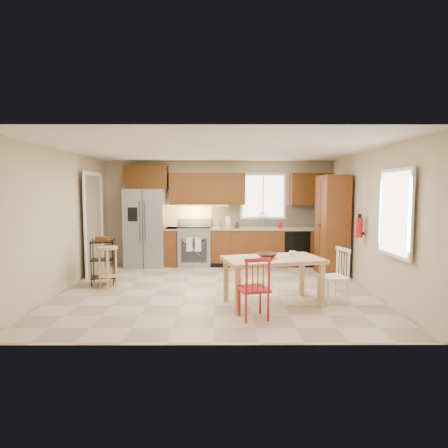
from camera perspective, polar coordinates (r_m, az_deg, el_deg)
name	(u,v)px	position (r m, az deg, el deg)	size (l,w,h in m)	color
floor	(216,289)	(6.91, -1.18, -9.84)	(5.50, 5.50, 0.00)	tan
ceiling	(216,150)	(6.72, -1.22, 11.25)	(5.50, 5.00, 0.02)	silver
wall_back	(218,213)	(9.19, -0.92, 1.76)	(5.50, 0.02, 2.50)	#CCB793
wall_front	(212,238)	(4.21, -1.81, -2.08)	(5.50, 0.02, 2.50)	#CCB793
wall_left	(63,220)	(7.29, -23.37, 0.50)	(0.02, 5.00, 2.50)	#CCB793
wall_right	(369,220)	(7.19, 21.27, 0.52)	(0.02, 5.00, 2.50)	#CCB793
refrigerator	(146,228)	(9.03, -11.80, -0.57)	(0.92, 0.75, 1.82)	gray
range_stove	(195,246)	(8.98, -4.46, -3.40)	(0.76, 0.63, 0.92)	gray
base_cabinet_narrow	(172,247)	(9.06, -7.93, -3.42)	(0.30, 0.60, 0.90)	brown
base_cabinet_run	(272,247)	(9.05, 7.27, -3.42)	(2.92, 0.60, 0.90)	brown
dishwasher	(297,248)	(8.86, 11.12, -3.66)	(0.60, 0.02, 0.78)	black
backsplash	(270,216)	(9.25, 7.09, 1.28)	(2.92, 0.03, 0.55)	#C3B293
upper_over_fridge	(147,177)	(9.19, -11.68, 6.96)	(1.00, 0.35, 0.55)	#552D0E
upper_left_block	(207,189)	(9.01, -2.54, 5.35)	(1.80, 0.35, 0.75)	#552D0E
upper_right_block	(312,189)	(9.25, 13.20, 5.21)	(1.00, 0.35, 0.75)	#552D0E
window_back	(263,196)	(9.21, 5.95, 4.23)	(1.12, 0.04, 1.12)	white
sink	(264,230)	(8.98, 6.10, -0.84)	(0.62, 0.46, 0.16)	gray
undercab_glow	(195,206)	(9.01, -4.44, 2.83)	(1.60, 0.30, 0.01)	#FFBF66
soap_bottle	(280,224)	(8.91, 8.60, -0.03)	(0.09, 0.09, 0.19)	#B70C13
paper_towel	(228,222)	(8.86, 0.67, 0.28)	(0.12, 0.12, 0.28)	silver
canister_steel	(220,224)	(8.86, -0.62, -0.04)	(0.11, 0.11, 0.18)	gray
canister_wood	(237,225)	(8.84, 1.97, -0.19)	(0.10, 0.10, 0.14)	#472913
pantry	(332,225)	(8.24, 16.11, -0.20)	(0.50, 0.95, 2.10)	brown
fire_extinguisher	(359,228)	(7.30, 19.93, -0.56)	(0.12, 0.12, 0.36)	#B70C13
window_right	(395,213)	(6.10, 24.66, 1.54)	(0.04, 1.02, 1.32)	white
doorway	(93,225)	(8.48, -19.38, -0.15)	(0.04, 0.95, 2.10)	#8C7A59
dining_table	(272,282)	(5.95, 7.40, -8.71)	(1.49, 0.84, 0.73)	tan
chair_red	(254,288)	(5.27, 4.52, -9.65)	(0.41, 0.41, 0.87)	#AD1C1A
chair_white	(332,276)	(6.18, 16.19, -7.65)	(0.41, 0.41, 0.87)	silver
table_bowl	(267,258)	(5.86, 6.54, -5.19)	(0.30, 0.30, 0.07)	#472913
table_jar	(293,255)	(6.01, 10.41, -4.72)	(0.10, 0.10, 0.12)	silver
bar_stool	(108,267)	(7.19, -17.28, -6.34)	(0.37, 0.37, 0.77)	tan
utility_cart	(103,262)	(7.49, -17.96, -5.52)	(0.43, 0.34, 0.87)	black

